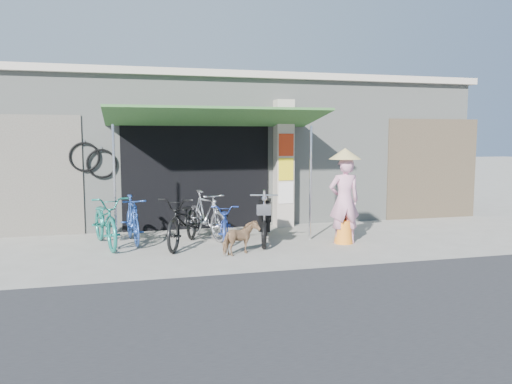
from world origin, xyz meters
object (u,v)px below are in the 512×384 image
object	(u,v)px
bike_silver	(206,215)
moped	(265,218)
bike_teal	(106,221)
bike_navy	(225,223)
bike_black	(184,221)
nun	(344,197)
bike_blue	(133,219)
street_dog	(241,238)

from	to	relation	value
bike_silver	moped	distance (m)	1.29
bike_teal	bike_navy	size ratio (longest dim) A/B	1.26
moped	bike_navy	bearing A→B (deg)	-174.70
bike_teal	bike_black	bearing A→B (deg)	-27.62
moped	nun	xyz separation A→B (m)	(1.49, -0.55, 0.46)
bike_blue	bike_silver	distance (m)	1.51
street_dog	nun	world-z (taller)	nun
bike_blue	street_dog	size ratio (longest dim) A/B	2.22
street_dog	moped	bearing A→B (deg)	-65.21
bike_black	bike_silver	distance (m)	0.86
bike_teal	nun	xyz separation A→B (m)	(4.61, -0.91, 0.43)
bike_blue	bike_silver	world-z (taller)	bike_silver
street_dog	nun	distance (m)	2.36
bike_silver	bike_black	bearing A→B (deg)	-148.07
bike_silver	nun	bearing A→B (deg)	-44.08
bike_black	bike_silver	size ratio (longest dim) A/B	1.14
moped	bike_silver	bearing A→B (deg)	166.49
bike_black	moped	size ratio (longest dim) A/B	1.05
street_dog	bike_blue	bearing A→B (deg)	21.18
street_dog	bike_navy	bearing A→B (deg)	-26.54
bike_navy	street_dog	distance (m)	1.18
bike_teal	moped	size ratio (longest dim) A/B	1.06
bike_navy	bike_black	bearing A→B (deg)	-156.01
bike_navy	moped	world-z (taller)	moped
bike_teal	bike_navy	world-z (taller)	bike_teal
bike_blue	bike_navy	bearing A→B (deg)	-19.20
bike_blue	bike_black	xyz separation A→B (m)	(0.96, -0.57, 0.02)
bike_teal	bike_blue	size ratio (longest dim) A/B	1.21
bike_blue	nun	distance (m)	4.27
street_dog	bike_black	bearing A→B (deg)	13.60
bike_navy	moped	distance (m)	0.81
bike_navy	street_dog	xyz separation A→B (m)	(0.05, -1.17, -0.10)
nun	street_dog	bearing A→B (deg)	16.43
bike_blue	moped	distance (m)	2.67
bike_teal	bike_blue	xyz separation A→B (m)	(0.51, 0.19, -0.03)
bike_silver	nun	distance (m)	2.90
bike_teal	bike_silver	size ratio (longest dim) A/B	1.15
bike_blue	moped	world-z (taller)	moped
bike_blue	bike_navy	size ratio (longest dim) A/B	1.04
moped	nun	world-z (taller)	nun
moped	street_dog	bearing A→B (deg)	-109.26
bike_silver	bike_navy	distance (m)	0.59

